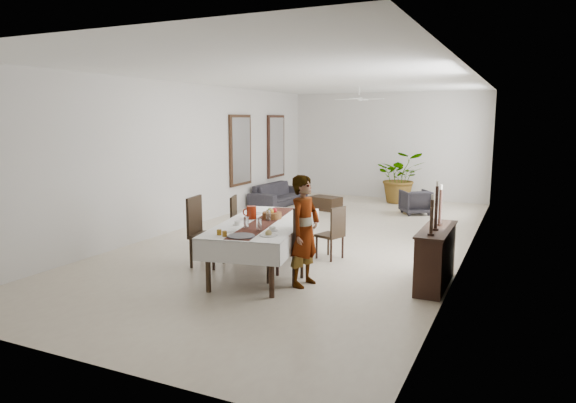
{
  "coord_description": "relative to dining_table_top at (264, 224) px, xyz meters",
  "views": [
    {
      "loc": [
        3.9,
        -9.51,
        2.42
      ],
      "look_at": [
        0.31,
        -1.83,
        1.05
      ],
      "focal_mm": 32.0,
      "sensor_mm": 36.0,
      "label": 1
    }
  ],
  "objects": [
    {
      "name": "candlestick_far_base",
      "position": [
        2.62,
        0.61,
        0.11
      ],
      "size": [
        0.09,
        0.09,
        0.03
      ],
      "primitive_type": "cylinder",
      "color": "black",
      "rests_on": "sideboard_top"
    },
    {
      "name": "tablecloth_drape_near",
      "position": [
        0.26,
        -1.33,
        -0.12
      ],
      "size": [
        1.22,
        0.25,
        0.32
      ],
      "primitive_type": "cube",
      "rotation": [
        0.0,
        0.0,
        0.19
      ],
      "color": "silver",
      "rests_on": "dining_table_top"
    },
    {
      "name": "sofa",
      "position": [
        -2.6,
        5.85,
        -0.46
      ],
      "size": [
        0.94,
        2.12,
        0.6
      ],
      "primitive_type": "imported",
      "rotation": [
        0.0,
        0.0,
        1.51
      ],
      "color": "#2D2A30",
      "rests_on": "floor"
    },
    {
      "name": "bread_near_right",
      "position": [
        0.52,
        -0.87,
        0.07
      ],
      "size": [
        0.09,
        0.09,
        0.09
      ],
      "primitive_type": "sphere",
      "color": "tan",
      "rests_on": "plate_near_right"
    },
    {
      "name": "fan_rod",
      "position": [
        -0.16,
        5.41,
        2.33
      ],
      "size": [
        0.04,
        0.04,
        0.2
      ],
      "primitive_type": "cylinder",
      "color": "white",
      "rests_on": "ceiling"
    },
    {
      "name": "mirror_glass_near",
      "position": [
        -3.09,
        4.61,
        0.83
      ],
      "size": [
        0.01,
        0.9,
        1.7
      ],
      "primitive_type": "cube",
      "color": "silver",
      "rests_on": "mirror_frame_near"
    },
    {
      "name": "plate_far_left",
      "position": [
        -0.44,
        0.51,
        0.05
      ],
      "size": [
        0.25,
        0.25,
        0.02
      ],
      "primitive_type": "cylinder",
      "color": "silver",
      "rests_on": "tablecloth_top"
    },
    {
      "name": "saucer_left",
      "position": [
        -0.24,
        -0.42,
        0.04
      ],
      "size": [
        0.16,
        0.16,
        0.01
      ],
      "primitive_type": "cylinder",
      "color": "white",
      "rests_on": "tablecloth_top"
    },
    {
      "name": "wall_left",
      "position": [
        -3.16,
        2.41,
        0.83
      ],
      "size": [
        0.02,
        12.0,
        3.2
      ],
      "primitive_type": "cube",
      "color": "silver",
      "rests_on": "floor"
    },
    {
      "name": "table_runner",
      "position": [
        0.0,
        0.0,
        0.04
      ],
      "size": [
        0.86,
        2.66,
        0.0
      ],
      "primitive_type": "cube",
      "rotation": [
        0.0,
        0.0,
        0.19
      ],
      "color": "#502117",
      "rests_on": "tablecloth_top"
    },
    {
      "name": "chair_left_far_leg_bl",
      "position": [
        -0.8,
        1.17,
        -0.55
      ],
      "size": [
        0.05,
        0.05,
        0.43
      ],
      "primitive_type": "cylinder",
      "rotation": [
        0.0,
        0.0,
        0.32
      ],
      "color": "black",
      "rests_on": "floor"
    },
    {
      "name": "teacup_right",
      "position": [
        0.43,
        -0.56,
        0.07
      ],
      "size": [
        0.09,
        0.09,
        0.06
      ],
      "primitive_type": "cylinder",
      "color": "white",
      "rests_on": "saucer_right"
    },
    {
      "name": "pitcher_handle",
      "position": [
        -0.38,
        0.09,
        0.14
      ],
      "size": [
        0.13,
        0.04,
        0.13
      ],
      "primitive_type": "torus",
      "rotation": [
        1.57,
        0.0,
        0.19
      ],
      "color": "maroon",
      "rests_on": "red_pitcher"
    },
    {
      "name": "fruit_yellow",
      "position": [
        0.01,
        0.22,
        0.17
      ],
      "size": [
        0.09,
        0.09,
        0.09
      ],
      "primitive_type": "sphere",
      "color": "gold",
      "rests_on": "fruit_basket"
    },
    {
      "name": "table_leg_br",
      "position": [
        0.23,
        1.27,
        -0.4
      ],
      "size": [
        0.09,
        0.09,
        0.74
      ],
      "primitive_type": "cylinder",
      "rotation": [
        0.0,
        0.0,
        0.19
      ],
      "color": "black",
      "rests_on": "floor"
    },
    {
      "name": "fan_blade_e",
      "position": [
        0.19,
        5.41,
        2.13
      ],
      "size": [
        0.55,
        0.1,
        0.01
      ],
      "primitive_type": "cube",
      "color": "white",
      "rests_on": "fan_hub"
    },
    {
      "name": "fan_hub",
      "position": [
        -0.16,
        5.41,
        2.13
      ],
      "size": [
        0.16,
        0.16,
        0.08
      ],
      "primitive_type": "cylinder",
      "color": "silver",
      "rests_on": "fan_rod"
    },
    {
      "name": "candlestick_mid_candle",
      "position": [
        2.62,
        0.24,
        0.76
      ],
      "size": [
        0.03,
        0.03,
        0.07
      ],
      "primitive_type": "cylinder",
      "color": "beige",
      "rests_on": "candlestick_mid_shaft"
    },
    {
      "name": "chair_left_near_leg_br",
      "position": [
        -0.75,
        -0.34,
        -0.52
      ],
      "size": [
        0.06,
        0.06,
        0.48
      ],
      "primitive_type": "cylinder",
      "rotation": [
        0.0,
        0.0,
        0.14
      ],
      "color": "black",
      "rests_on": "floor"
    },
    {
      "name": "chair_right_far_leg_bl",
      "position": [
        0.5,
        1.02,
        -0.57
      ],
      "size": [
        0.05,
        0.05,
        0.39
      ],
      "primitive_type": "cylinder",
      "rotation": [
        0.0,
        0.0,
        -0.32
      ],
      "color": "black",
      "rests_on": "floor"
    },
    {
      "name": "armchair",
      "position": [
        1.2,
        6.03,
        -0.45
      ],
      "size": [
        0.93,
        0.94,
        0.62
      ],
      "primitive_type": "imported",
      "rotation": [
        0.0,
        0.0,
        3.72
      ],
      "color": "#28262B",
      "rests_on": "floor"
    },
    {
      "name": "candlestick_near_candle",
      "position": [
        2.62,
        -0.13,
        0.62
      ],
      "size": [
        0.03,
        0.03,
        0.07
      ],
      "primitive_type": "cylinder",
      "color": "beige",
      "rests_on": "candlestick_near_shaft"
    },
    {
      "name": "wine_glass_mid",
      "position": [
        0.01,
        -0.59,
        0.13
      ],
      "size": [
        0.07,
        0.07,
        0.18
      ],
      "primitive_type": "cylinder",
      "color": "white",
      "rests_on": "tablecloth_top"
    },
    {
      "name": "fan_blade_s",
      "position": [
        -0.16,
        5.06,
        2.13
      ],
      "size": [
        0.1,
        0.55,
        0.01
      ],
      "primitive_type": "cube",
      "color": "silver",
      "rests_on": "fan_hub"
    },
    {
      "name": "coffee_table",
      "position": [
        -1.12,
        5.65,
        -0.59
      ],
      "size": [
        0.9,
        0.72,
        0.35
      ],
      "primitive_type": "cube",
      "rotation": [
        0.0,
        0.0,
        -0.26
      ],
      "color": "black",
      "rests_on": "floor"
    },
    {
      "name": "wall_back",
      "position": [
        -0.16,
        8.41,
        0.83
      ],
      "size": [
        6.0,
        0.02,
        3.2
      ],
      "primitive_type": "cube",
      "color": "silver",
      "rests_on": "floor"
    },
    {
      "name": "chair_left_near_leg_fr",
      "position": [
        -1.15,
        -0.39,
        -0.52
      ],
      "size": [
        0.06,
        0.06,
        0.48
      ],
      "primitive_type": "cylinder",
      "rotation": [
        0.0,
        0.0,
        0.14
      ],
      "color": "black",
      "rests_on": "floor"
    },
    {
      "name": "floor",
      "position": [
        -0.16,
        2.41,
        -0.77
      ],
      "size": [
        6.0,
        12.0,
        0.0
      ],
      "primitive_type": "cube",
      "color": "beige",
      "rests_on": "ground"
    },
    {
      "name": "chair_right_far_leg_fr",
      "position": [
        0.9,
        1.22,
        -0.57
      ],
      "size": [
        0.05,
        0.05,
        0.39
      ],
      "primitive_type": "cylinder",
      "rotation": [
        0.0,
        0.0,
        -0.32
      ],
      "color": "black",
      "rests_on": "floor"
    },
    {
      "name": "tablecloth_drape_right",
      "position": [
        0.61,
        0.12,
        -0.12
      ],
      "size": [
        0.53,
        2.68,
        0.32
      ],
      "primitive_type": "cube",
      "rotation": [
        0.0,
        0.0,
        0.19
      ],
      "color": "silver",
      "rests_on": "dining_table_top"
    },
    {
      "name": "jam_jar_a",
      "position": [
        -0.01,
        -1.16,
        0.08
      ],
      "size": [
        0.07,
        0.07,
        0.08
      ],
      "primitive_type": "cylinder",
      "color": "#915D15",
      "rests_on": "tablecloth_top"
    },
    {
      "name": "chair_right_far_leg_fl",
      "position": [
        0.8,
        0.92,
        -0.57
      ],
      "size": [
        0.05,
        0.05,
        0.39
      ],
      "primitive_type": "cylinder",
      "rotation": [
        0.0,
        0.0,
        -0.32
      ],
      "color": "black",
      "rests_on": "floor"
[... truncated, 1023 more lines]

